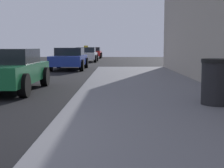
# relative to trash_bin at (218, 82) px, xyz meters

# --- Properties ---
(sidewalk) EXTENTS (4.00, 32.00, 0.15)m
(sidewalk) POSITION_rel_trash_bin_xyz_m (-1.12, -2.96, -0.55)
(sidewalk) COLOR slate
(sidewalk) RESTS_ON ground_plane
(trash_bin) EXTENTS (0.71, 0.71, 0.94)m
(trash_bin) POSITION_rel_trash_bin_xyz_m (0.00, 0.00, 0.00)
(trash_bin) COLOR black
(trash_bin) RESTS_ON sidewalk
(car_green) EXTENTS (2.00, 4.11, 1.27)m
(car_green) POSITION_rel_trash_bin_xyz_m (-5.40, 3.25, 0.02)
(car_green) COLOR #196638
(car_green) RESTS_ON ground_plane
(car_blue) EXTENTS (1.94, 4.52, 1.27)m
(car_blue) POSITION_rel_trash_bin_xyz_m (-4.81, 12.94, 0.02)
(car_blue) COLOR #233899
(car_blue) RESTS_ON ground_plane
(car_white) EXTENTS (2.05, 4.17, 1.43)m
(car_white) POSITION_rel_trash_bin_xyz_m (-4.73, 22.93, 0.02)
(car_white) COLOR white
(car_white) RESTS_ON ground_plane
(car_red) EXTENTS (1.92, 4.36, 1.27)m
(car_red) POSITION_rel_trash_bin_xyz_m (-4.66, 32.27, 0.02)
(car_red) COLOR red
(car_red) RESTS_ON ground_plane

